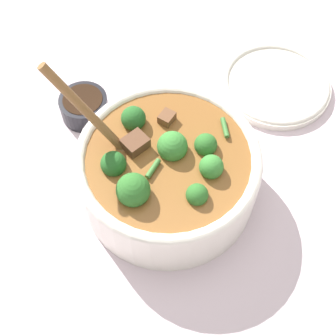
% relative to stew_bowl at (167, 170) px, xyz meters
% --- Properties ---
extents(ground_plane, '(4.00, 4.00, 0.00)m').
position_rel_stew_bowl_xyz_m(ground_plane, '(0.00, 0.00, -0.06)').
color(ground_plane, silver).
extents(stew_bowl, '(0.28, 0.25, 0.22)m').
position_rel_stew_bowl_xyz_m(stew_bowl, '(0.00, 0.00, 0.00)').
color(stew_bowl, white).
rests_on(stew_bowl, ground_plane).
extents(condiment_bowl, '(0.08, 0.08, 0.04)m').
position_rel_stew_bowl_xyz_m(condiment_bowl, '(-0.13, 0.15, -0.03)').
color(condiment_bowl, black).
rests_on(condiment_bowl, ground_plane).
extents(empty_plate, '(0.19, 0.19, 0.02)m').
position_rel_stew_bowl_xyz_m(empty_plate, '(0.19, 0.20, -0.05)').
color(empty_plate, silver).
rests_on(empty_plate, ground_plane).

